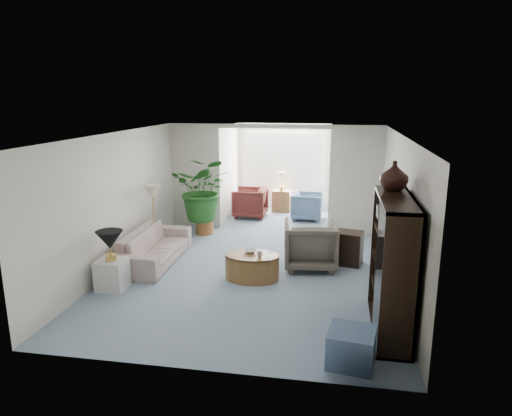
% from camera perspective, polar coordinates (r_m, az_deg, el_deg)
% --- Properties ---
extents(floor, '(6.00, 6.00, 0.00)m').
position_cam_1_polar(floor, '(8.38, -0.70, -8.29)').
color(floor, '#7B8FA2').
rests_on(floor, ground).
extents(sunroom_floor, '(2.60, 2.60, 0.00)m').
position_cam_1_polar(sunroom_floor, '(12.23, 2.78, -1.20)').
color(sunroom_floor, '#7B8FA2').
rests_on(sunroom_floor, ground).
extents(back_pier_left, '(1.20, 0.12, 2.50)m').
position_cam_1_polar(back_pier_left, '(11.30, -7.47, 3.95)').
color(back_pier_left, silver).
rests_on(back_pier_left, ground).
extents(back_pier_right, '(1.20, 0.12, 2.50)m').
position_cam_1_polar(back_pier_right, '(10.81, 12.19, 3.33)').
color(back_pier_right, silver).
rests_on(back_pier_right, ground).
extents(back_header, '(2.60, 0.12, 0.10)m').
position_cam_1_polar(back_header, '(10.76, 2.20, 10.01)').
color(back_header, silver).
rests_on(back_header, back_pier_left).
extents(window_pane, '(2.20, 0.02, 1.50)m').
position_cam_1_polar(window_pane, '(13.01, 3.44, 5.98)').
color(window_pane, white).
extents(window_blinds, '(2.20, 0.02, 1.50)m').
position_cam_1_polar(window_blinds, '(12.98, 3.43, 5.96)').
color(window_blinds, white).
extents(framed_picture, '(0.04, 0.50, 0.40)m').
position_cam_1_polar(framed_picture, '(7.74, 17.34, 2.38)').
color(framed_picture, beige).
extents(sofa, '(0.88, 2.17, 0.63)m').
position_cam_1_polar(sofa, '(9.15, -12.41, -4.61)').
color(sofa, beige).
rests_on(sofa, ground).
extents(end_table, '(0.46, 0.46, 0.50)m').
position_cam_1_polar(end_table, '(8.10, -17.29, -7.82)').
color(end_table, silver).
rests_on(end_table, ground).
extents(table_lamp, '(0.44, 0.44, 0.30)m').
position_cam_1_polar(table_lamp, '(7.91, -17.60, -3.76)').
color(table_lamp, black).
rests_on(table_lamp, end_table).
extents(floor_lamp, '(0.36, 0.36, 0.28)m').
position_cam_1_polar(floor_lamp, '(9.56, -12.66, 1.97)').
color(floor_lamp, beige).
rests_on(floor_lamp, ground).
extents(coffee_table, '(1.10, 1.10, 0.45)m').
position_cam_1_polar(coffee_table, '(8.14, -0.50, -7.27)').
color(coffee_table, brown).
rests_on(coffee_table, ground).
extents(coffee_bowl, '(0.25, 0.25, 0.05)m').
position_cam_1_polar(coffee_bowl, '(8.15, -0.72, -5.35)').
color(coffee_bowl, beige).
rests_on(coffee_bowl, coffee_table).
extents(coffee_cup, '(0.12, 0.12, 0.10)m').
position_cam_1_polar(coffee_cup, '(7.93, 0.44, -5.74)').
color(coffee_cup, beige).
rests_on(coffee_cup, coffee_table).
extents(wingback_chair, '(1.05, 1.07, 0.88)m').
position_cam_1_polar(wingback_chair, '(8.67, 6.69, -4.51)').
color(wingback_chair, '#686052').
rests_on(wingback_chair, ground).
extents(side_table_dark, '(0.61, 0.53, 0.63)m').
position_cam_1_polar(side_table_dark, '(8.99, 11.25, -4.85)').
color(side_table_dark, black).
rests_on(side_table_dark, ground).
extents(entertainment_cabinet, '(0.45, 1.67, 1.85)m').
position_cam_1_polar(entertainment_cabinet, '(6.48, 16.47, -6.81)').
color(entertainment_cabinet, black).
rests_on(entertainment_cabinet, ground).
extents(cabinet_urn, '(0.39, 0.39, 0.41)m').
position_cam_1_polar(cabinet_urn, '(6.68, 16.66, 3.83)').
color(cabinet_urn, black).
rests_on(cabinet_urn, entertainment_cabinet).
extents(ottoman, '(0.61, 0.61, 0.43)m').
position_cam_1_polar(ottoman, '(5.87, 11.66, -16.45)').
color(ottoman, slate).
rests_on(ottoman, ground).
extents(plant_pot, '(0.40, 0.40, 0.32)m').
position_cam_1_polar(plant_pot, '(10.85, -6.35, -2.32)').
color(plant_pot, '#9A5E2C').
rests_on(plant_pot, ground).
extents(house_plant, '(1.33, 1.15, 1.48)m').
position_cam_1_polar(house_plant, '(10.64, -6.47, 2.33)').
color(house_plant, '#22591E').
rests_on(house_plant, plant_pot).
extents(sunroom_chair_blue, '(0.78, 0.76, 0.70)m').
position_cam_1_polar(sunroom_chair_blue, '(12.04, 6.29, 0.22)').
color(sunroom_chair_blue, slate).
rests_on(sunroom_chair_blue, ground).
extents(sunroom_chair_maroon, '(0.86, 0.84, 0.78)m').
position_cam_1_polar(sunroom_chair_maroon, '(12.21, -0.74, 0.67)').
color(sunroom_chair_maroon, '#581E1E').
rests_on(sunroom_chair_maroon, ground).
extents(sunroom_table, '(0.49, 0.39, 0.60)m').
position_cam_1_polar(sunroom_table, '(12.85, 3.16, 0.89)').
color(sunroom_table, brown).
rests_on(sunroom_table, ground).
extents(shelf_clutter, '(0.30, 1.07, 1.06)m').
position_cam_1_polar(shelf_clutter, '(6.46, 16.13, -3.91)').
color(shelf_clutter, '#5F5C59').
rests_on(shelf_clutter, entertainment_cabinet).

